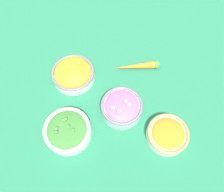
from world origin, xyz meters
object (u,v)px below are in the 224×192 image
bowl_carrots (169,134)px  bowl_red_onion (123,107)px  bowl_squash (74,73)px  bowl_broccoli (69,130)px  loose_carrot (139,66)px

bowl_carrots → bowl_red_onion: bearing=-32.4°
bowl_squash → bowl_carrots: 0.42m
bowl_broccoli → loose_carrot: bearing=-133.8°
bowl_broccoli → bowl_carrots: bearing=177.7°
bowl_broccoli → loose_carrot: 0.38m
bowl_carrots → loose_carrot: bearing=-74.3°
bowl_red_onion → loose_carrot: bearing=-111.5°
bowl_carrots → loose_carrot: bowl_carrots is taller
bowl_red_onion → bowl_carrots: size_ratio=1.05×
bowl_squash → loose_carrot: bearing=-171.2°
bowl_red_onion → bowl_broccoli: bowl_red_onion is taller
bowl_squash → bowl_carrots: (-0.34, 0.25, -0.00)m
bowl_red_onion → bowl_broccoli: bearing=24.3°
bowl_broccoli → bowl_carrots: bowl_broccoli is taller
bowl_squash → bowl_carrots: size_ratio=1.16×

